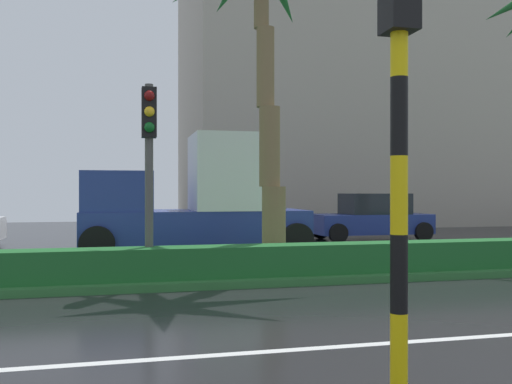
{
  "coord_description": "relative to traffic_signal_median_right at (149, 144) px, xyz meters",
  "views": [
    {
      "loc": [
        5.21,
        -4.13,
        1.84
      ],
      "look_at": [
        8.93,
        11.49,
        1.79
      ],
      "focal_mm": 39.12,
      "sensor_mm": 36.0,
      "label": 1
    }
  ],
  "objects": [
    {
      "name": "box_truck_following",
      "position": [
        1.63,
        5.17,
        -1.18
      ],
      "size": [
        6.4,
        2.64,
        3.46
      ],
      "rotation": [
        0.0,
        0.0,
        3.14
      ],
      "color": "navy",
      "rests_on": "ground_plane"
    },
    {
      "name": "car_in_traffic_second",
      "position": [
        8.5,
        8.19,
        -1.9
      ],
      "size": [
        4.3,
        2.02,
        1.72
      ],
      "rotation": [
        0.0,
        0.0,
        3.14
      ],
      "color": "navy",
      "rests_on": "ground_plane"
    },
    {
      "name": "building_far_right",
      "position": [
        12.83,
        19.4,
        4.65
      ],
      "size": [
        19.75,
        11.5,
        14.76
      ],
      "color": "#A89E8E",
      "rests_on": "ground_plane"
    },
    {
      "name": "traffic_signal_foreground",
      "position": [
        1.97,
        -6.26,
        0.23
      ],
      "size": [
        0.28,
        0.43,
        4.31
      ],
      "rotation": [
        0.0,
        0.0,
        3.14
      ],
      "color": "yellow",
      "rests_on": "ground_plane"
    },
    {
      "name": "traffic_signal_median_right",
      "position": [
        0.0,
        0.0,
        0.0
      ],
      "size": [
        0.28,
        0.43,
        3.74
      ],
      "color": "#4C4C47",
      "rests_on": "median_strip"
    }
  ]
}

